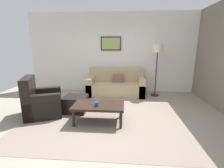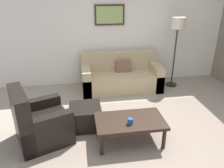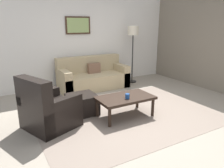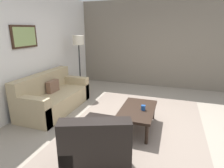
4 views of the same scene
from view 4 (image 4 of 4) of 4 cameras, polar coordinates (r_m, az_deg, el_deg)
ground_plane at (r=3.93m, az=7.28°, el=-12.51°), size 8.00×8.00×0.00m
rear_partition at (r=4.70m, az=-25.25°, el=8.88°), size 6.00×0.12×2.80m
stone_feature_panel at (r=6.43m, az=13.18°, el=11.67°), size 0.12×5.20×2.80m
area_rug at (r=3.93m, az=7.28°, el=-12.46°), size 3.55×2.59×0.01m
couch_main at (r=4.77m, az=-17.76°, el=-3.88°), size 1.91×0.88×0.88m
armchair_leather at (r=2.58m, az=-4.71°, el=-21.59°), size 1.04×1.04×0.95m
ottoman at (r=3.33m, az=-4.27°, el=-14.22°), size 0.56×0.56×0.40m
coffee_table at (r=3.71m, az=7.76°, el=-8.19°), size 1.10×0.64×0.41m
cup at (r=3.63m, az=9.50°, el=-7.13°), size 0.08×0.08×0.09m
lamp_standing at (r=5.60m, az=-10.10°, el=11.27°), size 0.32×0.32×1.71m
framed_artwork at (r=4.60m, az=-25.11°, el=12.96°), size 0.72×0.04×0.48m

